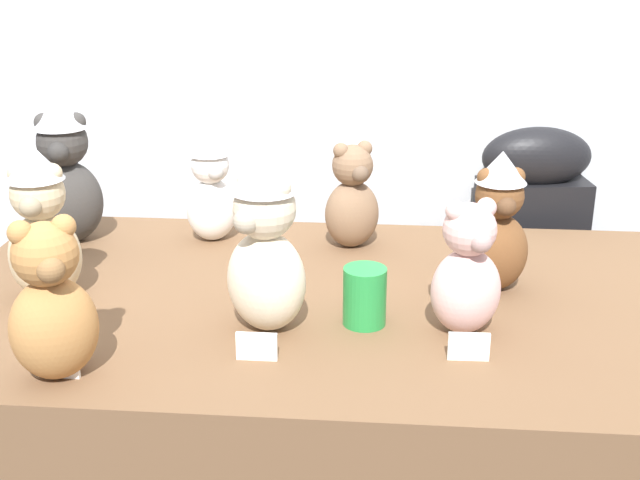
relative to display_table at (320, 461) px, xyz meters
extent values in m
cube|color=brown|center=(0.00, 0.00, 0.00)|extent=(1.52, 0.88, 0.78)
cube|color=black|center=(0.50, 0.57, 0.04)|extent=(0.29, 0.16, 0.86)
ellipsoid|color=black|center=(0.50, 0.57, 0.54)|extent=(0.29, 0.16, 0.15)
ellipsoid|color=brown|center=(0.35, 0.07, 0.47)|extent=(0.15, 0.13, 0.16)
sphere|color=brown|center=(0.35, 0.07, 0.59)|extent=(0.10, 0.10, 0.10)
sphere|color=brown|center=(0.32, 0.06, 0.63)|extent=(0.04, 0.04, 0.04)
sphere|color=brown|center=(0.38, 0.08, 0.63)|extent=(0.04, 0.04, 0.04)
sphere|color=brown|center=(0.35, 0.03, 0.58)|extent=(0.04, 0.04, 0.04)
cone|color=silver|center=(0.35, 0.07, 0.65)|extent=(0.10, 0.10, 0.06)
ellipsoid|color=#7F6047|center=(0.05, 0.29, 0.47)|extent=(0.16, 0.15, 0.15)
sphere|color=#7F6047|center=(0.05, 0.29, 0.58)|extent=(0.09, 0.09, 0.09)
sphere|color=#7F6047|center=(0.02, 0.28, 0.62)|extent=(0.03, 0.03, 0.03)
sphere|color=#7F6047|center=(0.07, 0.30, 0.62)|extent=(0.03, 0.03, 0.03)
sphere|color=brown|center=(0.07, 0.25, 0.57)|extent=(0.04, 0.04, 0.04)
ellipsoid|color=#B27A42|center=(-0.40, -0.35, 0.48)|extent=(0.18, 0.17, 0.17)
sphere|color=#B27A42|center=(-0.40, -0.35, 0.60)|extent=(0.10, 0.10, 0.10)
sphere|color=#B27A42|center=(-0.42, -0.36, 0.64)|extent=(0.04, 0.04, 0.04)
sphere|color=#B27A42|center=(-0.37, -0.33, 0.64)|extent=(0.04, 0.04, 0.04)
sphere|color=olive|center=(-0.37, -0.39, 0.59)|extent=(0.04, 0.04, 0.04)
ellipsoid|color=beige|center=(-0.08, -0.15, 0.48)|extent=(0.20, 0.19, 0.19)
sphere|color=beige|center=(-0.08, -0.15, 0.62)|extent=(0.11, 0.11, 0.11)
sphere|color=beige|center=(-0.11, -0.13, 0.66)|extent=(0.04, 0.04, 0.04)
sphere|color=beige|center=(-0.06, -0.16, 0.66)|extent=(0.04, 0.04, 0.04)
sphere|color=#ABA08A|center=(-0.11, -0.18, 0.61)|extent=(0.05, 0.05, 0.05)
cone|color=silver|center=(-0.08, -0.15, 0.69)|extent=(0.12, 0.12, 0.07)
ellipsoid|color=#CCB78E|center=(-0.53, -0.05, 0.48)|extent=(0.15, 0.13, 0.17)
sphere|color=#CCB78E|center=(-0.53, -0.05, 0.60)|extent=(0.10, 0.10, 0.10)
sphere|color=#CCB78E|center=(-0.57, -0.05, 0.64)|extent=(0.04, 0.04, 0.04)
sphere|color=#CCB78E|center=(-0.50, -0.04, 0.64)|extent=(0.04, 0.04, 0.04)
sphere|color=#9D8E71|center=(-0.53, -0.09, 0.59)|extent=(0.04, 0.04, 0.04)
cone|color=silver|center=(-0.53, -0.05, 0.67)|extent=(0.11, 0.11, 0.07)
ellipsoid|color=beige|center=(0.27, -0.13, 0.47)|extent=(0.16, 0.15, 0.16)
sphere|color=beige|center=(0.27, -0.13, 0.59)|extent=(0.09, 0.09, 0.09)
sphere|color=beige|center=(0.25, -0.14, 0.62)|extent=(0.04, 0.04, 0.04)
sphere|color=beige|center=(0.30, -0.12, 0.62)|extent=(0.04, 0.04, 0.04)
sphere|color=#A88783|center=(0.29, -0.16, 0.58)|extent=(0.04, 0.04, 0.04)
ellipsoid|color=#383533|center=(-0.61, 0.27, 0.49)|extent=(0.18, 0.16, 0.19)
sphere|color=#383533|center=(-0.61, 0.27, 0.63)|extent=(0.11, 0.11, 0.11)
sphere|color=#383533|center=(-0.64, 0.26, 0.67)|extent=(0.04, 0.04, 0.04)
sphere|color=#383533|center=(-0.57, 0.27, 0.67)|extent=(0.04, 0.04, 0.04)
sphere|color=#32302E|center=(-0.60, 0.22, 0.62)|extent=(0.05, 0.05, 0.05)
cone|color=silver|center=(-0.61, 0.27, 0.70)|extent=(0.12, 0.12, 0.07)
ellipsoid|color=white|center=(-0.28, 0.30, 0.46)|extent=(0.15, 0.15, 0.15)
sphere|color=white|center=(-0.28, 0.30, 0.57)|extent=(0.09, 0.09, 0.09)
sphere|color=white|center=(-0.30, 0.29, 0.60)|extent=(0.03, 0.03, 0.03)
sphere|color=white|center=(-0.26, 0.32, 0.60)|extent=(0.03, 0.03, 0.03)
sphere|color=#B4B3AF|center=(-0.26, 0.27, 0.56)|extent=(0.04, 0.04, 0.04)
cone|color=silver|center=(-0.28, 0.30, 0.62)|extent=(0.09, 0.09, 0.06)
cylinder|color=#238C3D|center=(0.09, -0.11, 0.44)|extent=(0.08, 0.08, 0.11)
cube|color=white|center=(-0.40, -0.35, 0.41)|extent=(0.07, 0.01, 0.05)
cube|color=white|center=(-0.08, -0.27, 0.41)|extent=(0.07, 0.01, 0.05)
cube|color=white|center=(0.27, -0.24, 0.41)|extent=(0.07, 0.01, 0.05)
camera|label=1|loc=(0.13, -1.49, 1.07)|focal=46.34mm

